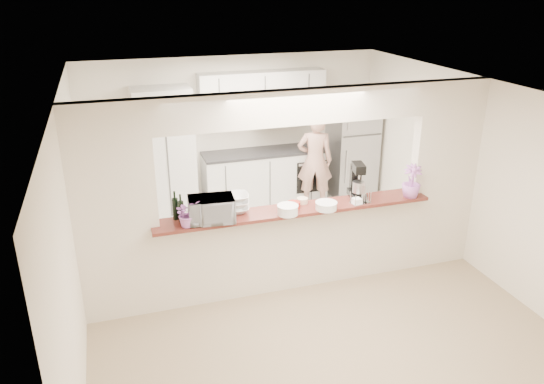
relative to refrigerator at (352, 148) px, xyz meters
name	(u,v)px	position (x,y,z in m)	size (l,w,h in m)	color
floor	(293,285)	(-2.05, -2.65, -0.85)	(6.00, 6.00, 0.00)	tan
tile_overlay	(259,233)	(-2.05, -1.10, -0.84)	(5.00, 2.90, 0.01)	silver
partition	(295,176)	(-2.05, -2.65, 0.63)	(5.00, 0.15, 2.50)	silver
bar_counter	(294,245)	(-2.05, -2.65, -0.27)	(3.40, 0.38, 1.09)	silver
kitchen_cabinets	(227,152)	(-2.24, 0.07, 0.12)	(3.15, 0.62, 2.25)	silver
refrigerator	(352,148)	(0.00, 0.00, 0.00)	(0.75, 0.70, 1.70)	#A1A1A6
flower_left	(187,213)	(-3.35, -2.80, 0.39)	(0.27, 0.24, 0.30)	pink
wine_bottle_a	(175,208)	(-3.45, -2.58, 0.37)	(0.07, 0.07, 0.34)	black
wine_bottle_b	(181,211)	(-3.40, -2.66, 0.37)	(0.07, 0.07, 0.33)	black
toaster_oven	(211,209)	(-3.07, -2.75, 0.38)	(0.51, 0.34, 0.28)	#B3B2B8
serving_bowls	(236,204)	(-2.75, -2.60, 0.35)	(0.30, 0.30, 0.22)	silver
plate_stack_a	(288,210)	(-2.20, -2.84, 0.30)	(0.25, 0.25, 0.11)	white
plate_stack_b	(326,206)	(-1.72, -2.84, 0.29)	(0.26, 0.26, 0.09)	white
red_bowl	(294,205)	(-2.07, -2.68, 0.28)	(0.16, 0.16, 0.07)	maroon
tan_bowl	(302,201)	(-1.92, -2.58, 0.27)	(0.14, 0.14, 0.06)	beige
utensil_caddy	(361,196)	(-1.25, -2.80, 0.33)	(0.25, 0.16, 0.22)	silver
stand_mixer	(357,182)	(-1.20, -2.59, 0.44)	(0.25, 0.33, 0.44)	black
flower_right	(412,181)	(-0.56, -2.80, 0.45)	(0.23, 0.23, 0.42)	#CC72D4
person	(315,161)	(-0.85, -0.36, -0.04)	(0.59, 0.39, 1.62)	tan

